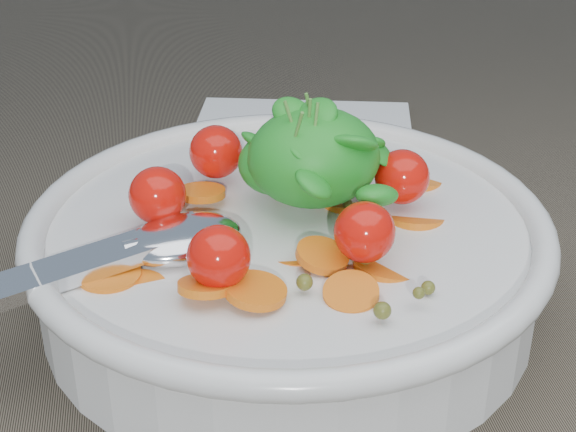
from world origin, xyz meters
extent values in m
plane|color=brown|center=(0.00, 0.00, 0.00)|extent=(6.00, 6.00, 0.00)
cylinder|color=silver|center=(-0.02, 0.01, 0.03)|extent=(0.28, 0.28, 0.05)
torus|color=silver|center=(-0.02, 0.01, 0.05)|extent=(0.30, 0.30, 0.02)
cylinder|color=silver|center=(-0.02, 0.01, 0.00)|extent=(0.14, 0.14, 0.01)
cylinder|color=brown|center=(-0.02, 0.01, 0.03)|extent=(0.25, 0.25, 0.04)
cylinder|color=orange|center=(-0.02, -0.02, 0.05)|extent=(0.04, 0.04, 0.01)
cylinder|color=orange|center=(0.02, -0.04, 0.05)|extent=(0.04, 0.04, 0.02)
cylinder|color=orange|center=(-0.01, -0.03, 0.06)|extent=(0.04, 0.04, 0.01)
cylinder|color=orange|center=(0.06, 0.05, 0.05)|extent=(0.04, 0.04, 0.01)
cylinder|color=orange|center=(-0.10, -0.04, 0.05)|extent=(0.04, 0.04, 0.01)
cylinder|color=orange|center=(-0.07, 0.04, 0.06)|extent=(0.04, 0.04, 0.01)
cylinder|color=orange|center=(-0.05, -0.06, 0.06)|extent=(0.04, 0.03, 0.01)
cylinder|color=orange|center=(0.05, 0.01, 0.05)|extent=(0.05, 0.05, 0.02)
cylinder|color=orange|center=(-0.12, -0.03, 0.05)|extent=(0.03, 0.03, 0.01)
cylinder|color=orange|center=(0.01, 0.06, 0.06)|extent=(0.04, 0.04, 0.01)
cylinder|color=orange|center=(-0.01, 0.06, 0.06)|extent=(0.03, 0.03, 0.01)
cylinder|color=orange|center=(-0.09, -0.01, 0.05)|extent=(0.04, 0.04, 0.01)
cylinder|color=orange|center=(0.02, 0.03, 0.05)|extent=(0.04, 0.04, 0.02)
cylinder|color=orange|center=(-0.02, 0.09, 0.05)|extent=(0.05, 0.05, 0.01)
cylinder|color=orange|center=(-0.07, -0.06, 0.06)|extent=(0.03, 0.03, 0.01)
cylinder|color=orange|center=(0.00, -0.07, 0.06)|extent=(0.03, 0.03, 0.01)
sphere|color=#53561C|center=(0.03, 0.04, 0.06)|extent=(0.01, 0.01, 0.01)
sphere|color=#53561C|center=(-0.06, 0.06, 0.05)|extent=(0.01, 0.01, 0.01)
sphere|color=#53561C|center=(0.01, -0.04, 0.06)|extent=(0.01, 0.01, 0.01)
sphere|color=#53561C|center=(-0.04, 0.12, 0.06)|extent=(0.01, 0.01, 0.01)
sphere|color=#53561C|center=(-0.11, -0.02, 0.06)|extent=(0.01, 0.01, 0.01)
sphere|color=#53561C|center=(0.02, -0.02, 0.06)|extent=(0.01, 0.01, 0.01)
sphere|color=#53561C|center=(0.01, -0.03, 0.06)|extent=(0.01, 0.01, 0.01)
sphere|color=#53561C|center=(-0.02, -0.06, 0.06)|extent=(0.01, 0.01, 0.01)
sphere|color=#53561C|center=(0.02, 0.02, 0.06)|extent=(0.01, 0.01, 0.01)
sphere|color=#53561C|center=(0.01, -0.09, 0.06)|extent=(0.01, 0.01, 0.01)
sphere|color=#53561C|center=(0.00, 0.04, 0.06)|extent=(0.01, 0.01, 0.01)
sphere|color=#53561C|center=(0.03, -0.08, 0.06)|extent=(0.01, 0.01, 0.01)
sphere|color=#53561C|center=(0.02, 0.08, 0.06)|extent=(0.01, 0.01, 0.01)
sphere|color=#53561C|center=(-0.01, 0.05, 0.06)|extent=(0.01, 0.01, 0.01)
sphere|color=#53561C|center=(0.03, 0.00, 0.06)|extent=(0.01, 0.01, 0.01)
sphere|color=#53561C|center=(0.01, 0.08, 0.06)|extent=(0.01, 0.01, 0.01)
sphere|color=#53561C|center=(0.04, -0.07, 0.06)|extent=(0.01, 0.01, 0.01)
sphere|color=red|center=(0.05, 0.02, 0.07)|extent=(0.03, 0.03, 0.03)
sphere|color=red|center=(0.02, 0.06, 0.07)|extent=(0.03, 0.03, 0.03)
sphere|color=red|center=(-0.06, 0.07, 0.07)|extent=(0.03, 0.03, 0.03)
sphere|color=red|center=(-0.09, 0.02, 0.07)|extent=(0.03, 0.03, 0.03)
sphere|color=red|center=(-0.06, -0.05, 0.07)|extent=(0.03, 0.03, 0.03)
sphere|color=red|center=(0.01, -0.04, 0.07)|extent=(0.03, 0.03, 0.03)
ellipsoid|color=green|center=(0.00, 0.02, 0.09)|extent=(0.07, 0.06, 0.06)
ellipsoid|color=green|center=(-0.02, 0.03, 0.08)|extent=(0.04, 0.04, 0.03)
ellipsoid|color=green|center=(-0.01, 0.01, 0.10)|extent=(0.03, 0.03, 0.02)
ellipsoid|color=green|center=(0.01, 0.02, 0.11)|extent=(0.03, 0.04, 0.02)
ellipsoid|color=green|center=(-0.02, 0.02, 0.10)|extent=(0.02, 0.02, 0.02)
ellipsoid|color=green|center=(0.02, -0.02, 0.08)|extent=(0.03, 0.03, 0.02)
ellipsoid|color=green|center=(0.00, 0.03, 0.10)|extent=(0.04, 0.03, 0.02)
ellipsoid|color=green|center=(0.01, 0.01, 0.10)|extent=(0.03, 0.03, 0.02)
ellipsoid|color=green|center=(0.00, 0.04, 0.09)|extent=(0.02, 0.03, 0.02)
ellipsoid|color=green|center=(-0.03, 0.04, 0.09)|extent=(0.03, 0.03, 0.02)
ellipsoid|color=green|center=(0.00, 0.02, 0.11)|extent=(0.04, 0.04, 0.03)
ellipsoid|color=green|center=(-0.01, 0.02, 0.09)|extent=(0.03, 0.03, 0.03)
ellipsoid|color=green|center=(0.02, 0.08, 0.08)|extent=(0.03, 0.04, 0.03)
ellipsoid|color=green|center=(0.00, 0.02, 0.11)|extent=(0.03, 0.03, 0.02)
ellipsoid|color=green|center=(0.00, 0.03, 0.10)|extent=(0.03, 0.04, 0.02)
ellipsoid|color=green|center=(-0.01, 0.03, 0.11)|extent=(0.03, 0.03, 0.03)
ellipsoid|color=green|center=(0.03, 0.02, 0.09)|extent=(0.02, 0.03, 0.02)
ellipsoid|color=green|center=(0.03, 0.02, 0.09)|extent=(0.03, 0.02, 0.02)
ellipsoid|color=green|center=(0.00, 0.02, 0.11)|extent=(0.03, 0.03, 0.02)
ellipsoid|color=green|center=(-0.01, -0.02, 0.09)|extent=(0.03, 0.03, 0.02)
ellipsoid|color=green|center=(0.00, 0.01, 0.10)|extent=(0.02, 0.03, 0.02)
cylinder|color=#4C8C33|center=(-0.01, 0.02, 0.10)|extent=(0.00, 0.01, 0.05)
cylinder|color=#4C8C33|center=(-0.01, 0.01, 0.10)|extent=(0.01, 0.01, 0.05)
cylinder|color=#4C8C33|center=(0.00, 0.03, 0.10)|extent=(0.01, 0.01, 0.05)
cylinder|color=#4C8C33|center=(-0.02, 0.01, 0.10)|extent=(0.01, 0.02, 0.05)
cylinder|color=#4C8C33|center=(-0.01, 0.01, 0.10)|extent=(0.02, 0.01, 0.05)
ellipsoid|color=silver|center=(-0.08, -0.01, 0.06)|extent=(0.08, 0.06, 0.02)
cube|color=silver|center=(-0.13, -0.02, 0.06)|extent=(0.13, 0.06, 0.02)
cylinder|color=silver|center=(-0.10, -0.02, 0.06)|extent=(0.03, 0.02, 0.01)
cube|color=white|center=(0.03, 0.23, 0.00)|extent=(0.21, 0.19, 0.01)
camera|label=1|loc=(-0.09, -0.41, 0.30)|focal=55.00mm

